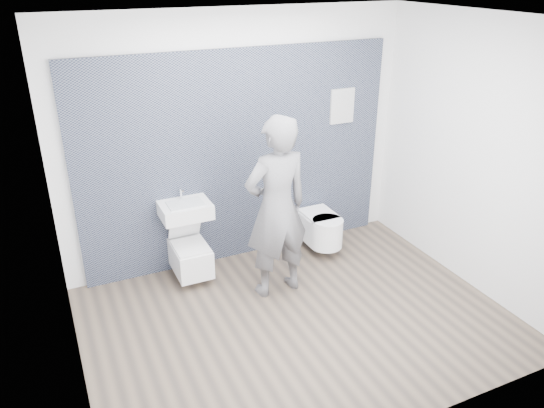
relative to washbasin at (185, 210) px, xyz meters
name	(u,v)px	position (x,y,z in m)	size (l,w,h in m)	color
ground	(298,320)	(0.72, -1.24, -0.80)	(4.00, 4.00, 0.00)	brown
room_shell	(302,151)	(0.72, -1.24, 0.93)	(4.00, 4.00, 4.00)	silver
tile_wall	(242,252)	(0.72, 0.23, -0.80)	(3.60, 0.06, 2.40)	black
washbasin	(185,210)	(0.00, 0.00, 0.00)	(0.53, 0.40, 0.40)	white
toilet_square	(190,256)	(0.00, -0.07, -0.53)	(0.37, 0.54, 0.69)	white
toilet_rounded	(321,228)	(1.60, -0.13, -0.51)	(0.38, 0.65, 0.35)	white
info_placard	(335,233)	(2.00, 0.18, -0.80)	(0.31, 0.03, 0.41)	white
visitor	(277,208)	(0.75, -0.67, 0.15)	(0.70, 0.46, 1.92)	slate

